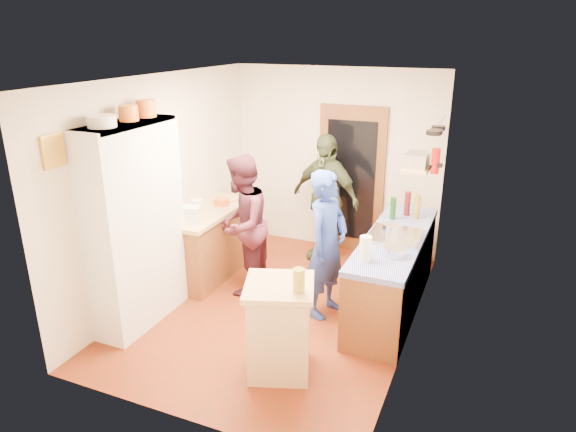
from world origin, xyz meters
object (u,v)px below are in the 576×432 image
Objects in this scene: island_base at (279,330)px; person_left at (246,224)px; hutch_body at (136,226)px; right_counter_base at (393,275)px; person_hob at (328,246)px; person_back at (326,199)px.

person_left reaches higher than island_base.
person_left is (0.73, 1.10, -0.25)m from hutch_body.
right_counter_base is at bearing 65.50° from island_base.
person_left reaches higher than person_hob.
person_back is (1.33, 2.30, -0.21)m from hutch_body.
island_base is 0.50× the size of person_left.
hutch_body is 2.67m from person_back.
person_left is (-1.77, -0.20, 0.43)m from right_counter_base.
right_counter_base is 1.24× the size of person_back.
island_base is 1.78m from person_left.
person_hob reaches higher than right_counter_base.
island_base is (-0.72, -1.58, 0.01)m from right_counter_base.
right_counter_base is at bearing 88.51° from person_left.
person_hob is (1.86, 0.87, -0.26)m from hutch_body.
person_left is (-1.13, 0.22, 0.01)m from person_hob.
person_hob is at bearing 86.23° from island_base.
person_left reaches higher than right_counter_base.
hutch_body is at bearing -41.56° from person_left.
person_hob is at bearing -146.44° from right_counter_base.
right_counter_base is 1.61m from person_back.
person_left is (-1.05, 1.38, 0.42)m from island_base.
right_counter_base is 2.56× the size of island_base.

